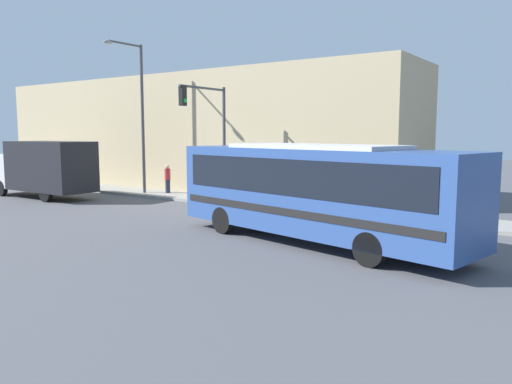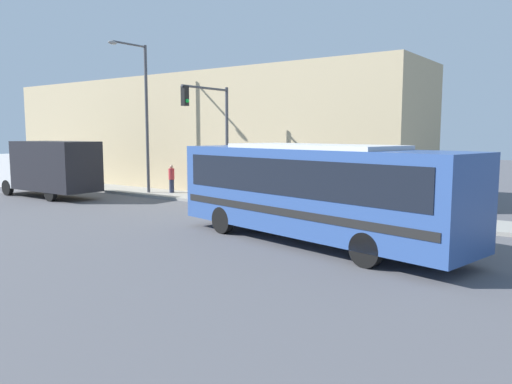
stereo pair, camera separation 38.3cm
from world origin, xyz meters
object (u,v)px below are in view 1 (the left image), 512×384
(fire_hydrant, at_px, (315,202))
(pedestrian_near_corner, at_px, (168,179))
(traffic_light_pole, at_px, (210,124))
(delivery_truck, at_px, (42,167))
(city_bus, at_px, (314,187))
(street_lamp, at_px, (138,107))

(fire_hydrant, relative_size, pedestrian_near_corner, 0.44)
(fire_hydrant, distance_m, traffic_light_pole, 6.45)
(traffic_light_pole, bearing_deg, delivery_truck, 105.93)
(city_bus, relative_size, street_lamp, 1.30)
(delivery_truck, relative_size, fire_hydrant, 10.48)
(delivery_truck, bearing_deg, traffic_light_pole, -74.07)
(fire_hydrant, relative_size, street_lamp, 0.08)
(delivery_truck, bearing_deg, street_lamp, -46.24)
(delivery_truck, relative_size, street_lamp, 0.89)
(fire_hydrant, height_order, pedestrian_near_corner, pedestrian_near_corner)
(city_bus, relative_size, traffic_light_pole, 1.90)
(delivery_truck, xyz_separation_m, traffic_light_pole, (2.82, -9.89, 2.35))
(delivery_truck, xyz_separation_m, pedestrian_near_corner, (4.69, -5.05, -0.74))
(fire_hydrant, bearing_deg, delivery_truck, 103.84)
(city_bus, height_order, fire_hydrant, city_bus)
(fire_hydrant, bearing_deg, city_bus, -152.30)
(traffic_light_pole, bearing_deg, city_bus, -119.30)
(city_bus, bearing_deg, pedestrian_near_corner, 75.76)
(delivery_truck, bearing_deg, pedestrian_near_corner, -47.11)
(delivery_truck, height_order, street_lamp, street_lamp)
(fire_hydrant, height_order, traffic_light_pole, traffic_light_pole)
(street_lamp, bearing_deg, pedestrian_near_corner, -50.04)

